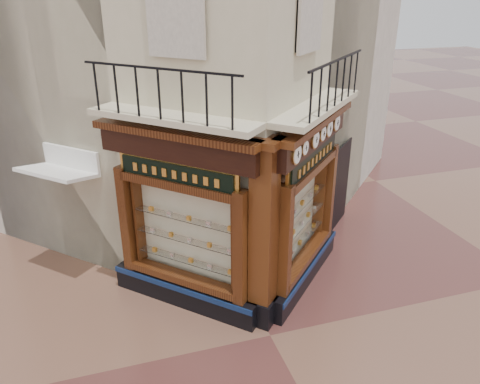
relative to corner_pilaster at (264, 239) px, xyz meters
name	(u,v)px	position (x,y,z in m)	size (l,w,h in m)	color
ground	(270,335)	(0.00, -0.50, -1.95)	(80.00, 80.00, 0.00)	#502925
main_building	(194,4)	(0.00, 5.66, 4.05)	(8.00, 8.00, 12.00)	beige
neighbour_left	(96,20)	(-2.47, 8.13, 3.55)	(8.00, 8.00, 11.00)	beige
neighbour_right	(252,17)	(2.47, 8.13, 3.55)	(8.00, 8.00, 11.00)	beige
shopfront_left	(181,223)	(-1.41, 1.07, 0.03)	(2.86, 2.86, 3.98)	black
shopfront_right	(307,206)	(1.41, 1.07, 0.03)	(2.86, 2.86, 3.98)	black
corner_pilaster	(264,239)	(0.00, 0.00, 0.00)	(0.85, 0.85, 3.98)	black
balcony	(248,112)	(0.00, 0.99, 2.27)	(5.94, 2.97, 1.03)	beige
clock_a	(296,154)	(0.60, 0.00, 1.67)	(0.32, 0.32, 0.40)	#AD7D39
clock_b	(305,148)	(0.90, 0.30, 1.67)	(0.25, 0.25, 0.31)	#AD7D39
clock_c	(315,139)	(1.32, 0.72, 1.67)	(0.31, 0.31, 0.39)	#AD7D39
clock_d	(323,133)	(1.65, 1.05, 1.67)	(0.28, 0.28, 0.34)	#AD7D39
clock_e	(329,128)	(1.96, 1.36, 1.67)	(0.31, 0.31, 0.39)	#AD7D39
clock_f	(336,122)	(2.34, 1.74, 1.67)	(0.32, 0.32, 0.41)	#AD7D39
awning	(74,272)	(-3.80, 3.09, -1.95)	(1.66, 1.00, 0.08)	white
signboard_left	(176,174)	(-1.46, 1.01, 1.15)	(2.00, 2.00, 0.53)	gold
signboard_right	(313,158)	(1.46, 1.01, 1.15)	(2.06, 2.06, 0.55)	gold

